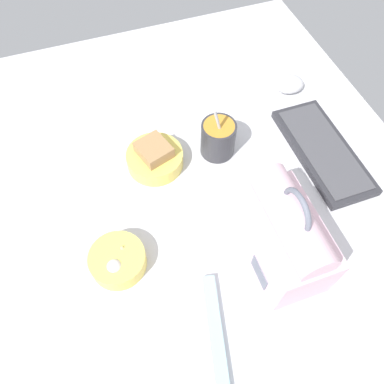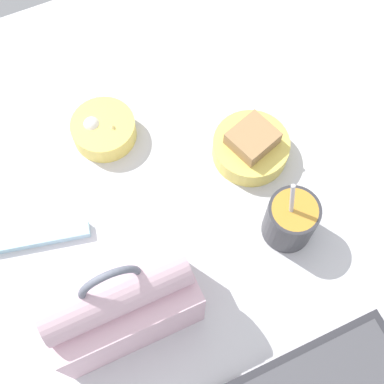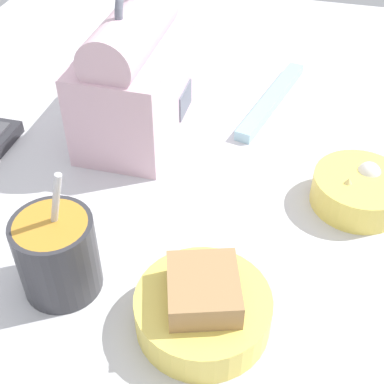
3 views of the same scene
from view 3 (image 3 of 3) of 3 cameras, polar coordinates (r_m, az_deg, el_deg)
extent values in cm
cube|color=silver|center=(67.88, -0.08, -1.98)|extent=(140.00, 110.00, 2.00)
cube|color=beige|center=(77.16, -6.01, 10.74)|extent=(21.59, 12.18, 13.05)
cylinder|color=beige|center=(73.21, -6.49, 16.46)|extent=(20.51, 7.18, 7.18)
cube|color=slate|center=(80.07, -0.72, 9.75)|extent=(6.04, 0.30, 3.91)
torus|color=slate|center=(71.92, -6.69, 18.78)|extent=(8.56, 1.00, 8.56)
cylinder|color=#333338|center=(56.86, -14.14, -6.56)|extent=(8.34, 8.34, 9.08)
cylinder|color=#C6892D|center=(53.87, -14.87, -3.53)|extent=(7.34, 7.34, 0.60)
cylinder|color=silver|center=(53.21, -14.41, -2.18)|extent=(0.70, 3.21, 10.31)
cylinder|color=#EFD65B|center=(54.01, 1.17, -12.57)|extent=(13.53, 13.53, 3.95)
cube|color=#A87F51|center=(52.27, 1.21, -11.17)|extent=(9.17, 8.73, 5.53)
cylinder|color=#EFD65B|center=(69.28, 17.34, 0.15)|extent=(11.50, 11.50, 4.06)
ellipsoid|color=white|center=(69.95, 18.27, 1.69)|extent=(3.13, 3.13, 3.68)
cone|color=#F4DB84|center=(67.31, 16.16, 0.31)|extent=(5.20, 5.20, 3.45)
sphere|color=black|center=(70.24, 19.63, 0.26)|extent=(1.38, 1.38, 1.38)
cube|color=#99C6D6|center=(86.42, 8.48, 9.70)|extent=(23.25, 7.66, 1.60)
camera|label=1|loc=(0.90, 29.47, 56.96)|focal=35.00mm
camera|label=2|loc=(0.84, -47.65, 63.35)|focal=50.00mm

